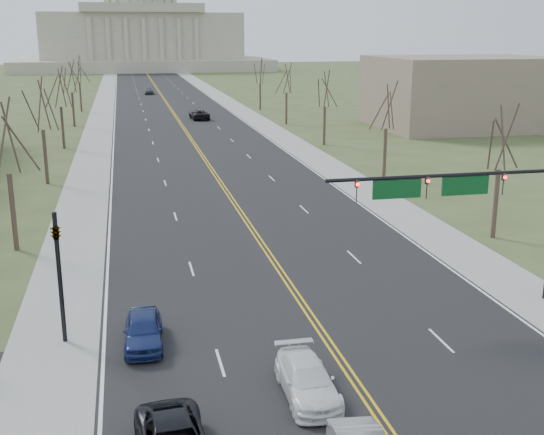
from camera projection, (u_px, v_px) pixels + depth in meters
name	position (u px, v px, depth m)	size (l,w,h in m)	color
road	(170.00, 108.00, 123.82)	(20.00, 380.00, 0.01)	black
cross_road	(366.00, 398.00, 25.77)	(120.00, 14.00, 0.01)	black
sidewalk_left	(103.00, 110.00, 121.36)	(4.00, 380.00, 0.03)	gray
sidewalk_right	(235.00, 107.00, 126.28)	(4.00, 380.00, 0.03)	gray
center_line	(170.00, 108.00, 123.82)	(0.42, 380.00, 0.01)	gold
edge_line_left	(115.00, 109.00, 121.81)	(0.15, 380.00, 0.01)	silver
edge_line_right	(224.00, 107.00, 125.83)	(0.15, 380.00, 0.01)	silver
capitol	(142.00, 30.00, 252.00)	(90.00, 60.00, 50.00)	#B7AF98
signal_mast	(463.00, 196.00, 32.85)	(12.12, 0.44, 7.20)	black
signal_left	(58.00, 263.00, 29.51)	(0.32, 0.36, 6.00)	black
tree_r_0	(501.00, 141.00, 44.20)	(3.74, 3.74, 8.50)	#3D2F24
tree_l_0	(6.00, 141.00, 41.51)	(3.96, 3.96, 9.00)	#3D2F24
tree_r_1	(387.00, 108.00, 63.05)	(3.74, 3.74, 8.50)	#3D2F24
tree_l_1	(41.00, 107.00, 60.37)	(3.96, 3.96, 9.00)	#3D2F24
tree_r_2	(325.00, 91.00, 81.91)	(3.74, 3.74, 8.50)	#3D2F24
tree_l_2	(60.00, 89.00, 79.23)	(3.96, 3.96, 9.00)	#3D2F24
tree_r_3	(287.00, 80.00, 100.76)	(3.74, 3.74, 8.50)	#3D2F24
tree_l_3	(71.00, 78.00, 98.08)	(3.96, 3.96, 9.00)	#3D2F24
tree_r_4	(260.00, 72.00, 119.62)	(3.74, 3.74, 8.50)	#3D2F24
tree_l_4	(79.00, 71.00, 116.94)	(3.96, 3.96, 9.00)	#3D2F24
bldg_right_mass	(464.00, 92.00, 98.65)	(25.00, 20.00, 10.00)	#7B6C57
car_sb_inner_second	(307.00, 380.00, 25.75)	(1.87, 4.61, 1.34)	white
car_sb_outer_second	(143.00, 330.00, 29.95)	(1.67, 4.16, 1.42)	navy
car_far_nb	(199.00, 114.00, 107.97)	(2.58, 5.60, 1.56)	black
car_far_sb	(149.00, 90.00, 151.80)	(1.96, 4.88, 1.66)	#52545A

